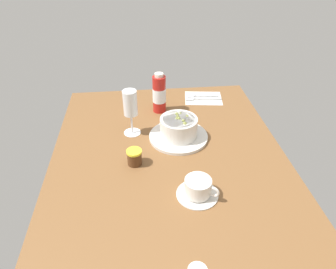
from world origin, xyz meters
The scene contains 7 objects.
ground_plane centered at (0.00, 0.00, -1.50)cm, with size 110.00×84.00×3.00cm, color brown.
porridge_bowl centered at (12.08, -4.82, 4.13)cm, with size 22.68×22.68×9.45cm.
cutlery_setting centered at (43.05, -20.36, 0.26)cm, with size 15.51×18.74×0.90cm.
coffee_cup centered at (-18.81, -6.71, 2.88)cm, with size 12.99×12.99×6.12cm.
wine_glass centered at (17.44, 12.96, 12.45)cm, with size 6.74×6.74×18.46cm.
jam_jar centered at (-1.71, 12.27, 2.85)cm, with size 5.30×5.30×5.63cm.
sauce_bottle_red centered at (33.67, 0.80, 8.29)cm, with size 5.78×5.78×17.74cm.
Camera 1 is at (-85.50, 9.32, 69.91)cm, focal length 33.19 mm.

